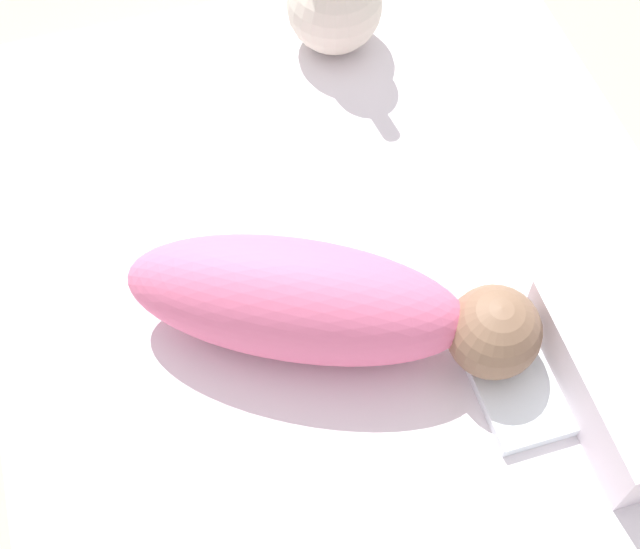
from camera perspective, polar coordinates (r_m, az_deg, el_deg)
The scene contains 4 objects.
ground_plane at distance 1.52m, azimuth 1.29°, elevation -2.32°, with size 12.00×12.00×0.00m, color #B2A893.
bed_mattress at distance 1.45m, azimuth 1.36°, elevation -0.64°, with size 1.24×1.08×0.17m.
burp_cloth at distance 1.30m, azimuth 13.03°, elevation -5.43°, with size 0.24×0.17×0.02m.
swaddled_baby at distance 1.23m, azimuth 0.12°, elevation -1.92°, with size 0.37×0.56×0.18m.
Camera 1 is at (-0.72, 0.25, 1.31)m, focal length 50.00 mm.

